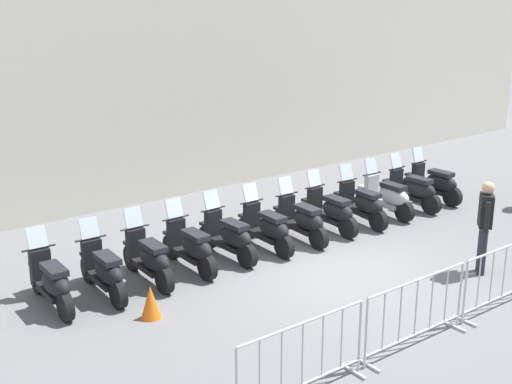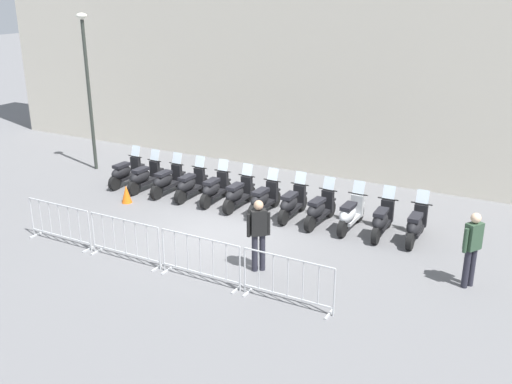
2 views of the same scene
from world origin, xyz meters
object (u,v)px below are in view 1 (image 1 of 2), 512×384
object	(u,v)px
motorcycle_1	(104,271)
traffic_cone	(151,302)
motorcycle_8	(362,204)
motorcycle_0	(52,282)
barrier_segment_2	(504,277)
motorcycle_3	(191,247)
motorcycle_7	(331,211)
barrier_segment_1	(416,314)
officer_near_row_end	(485,222)
motorcycle_6	(302,220)
motorcycle_10	(413,190)
motorcycle_2	(149,258)
motorcycle_4	(229,237)
barrier_segment_0	(302,361)
motorcycle_9	(387,197)
motorcycle_5	(267,228)
motorcycle_11	(435,183)

from	to	relation	value
motorcycle_1	traffic_cone	world-z (taller)	motorcycle_1
motorcycle_8	motorcycle_1	bearing A→B (deg)	172.98
motorcycle_0	barrier_segment_2	xyz separation A→B (m)	(5.29, -5.03, 0.07)
motorcycle_3	motorcycle_7	world-z (taller)	same
barrier_segment_1	officer_near_row_end	bearing A→B (deg)	12.04
motorcycle_8	barrier_segment_1	world-z (taller)	motorcycle_8
motorcycle_6	motorcycle_8	world-z (taller)	same
motorcycle_10	officer_near_row_end	world-z (taller)	officer_near_row_end
motorcycle_2	officer_near_row_end	distance (m)	6.01
motorcycle_1	motorcycle_10	bearing A→B (deg)	-6.59
motorcycle_4	barrier_segment_1	xyz separation A→B (m)	(-0.30, -4.35, 0.07)
motorcycle_4	barrier_segment_0	distance (m)	4.76
motorcycle_10	barrier_segment_2	bearing A→B (deg)	-130.31
motorcycle_2	motorcycle_6	xyz separation A→B (m)	(3.45, -0.48, 0.00)
traffic_cone	motorcycle_8	bearing A→B (deg)	4.32
motorcycle_2	motorcycle_6	world-z (taller)	same
motorcycle_4	barrier_segment_1	distance (m)	4.36
motorcycle_4	barrier_segment_2	world-z (taller)	motorcycle_4
motorcycle_1	barrier_segment_1	size ratio (longest dim) A/B	0.84
motorcycle_3	barrier_segment_2	xyz separation A→B (m)	(2.70, -4.69, 0.07)
motorcycle_9	motorcycle_2	bearing A→B (deg)	173.19
motorcycle_0	traffic_cone	xyz separation A→B (m)	(0.93, -1.39, -0.18)
officer_near_row_end	traffic_cone	size ratio (longest dim) A/B	3.15
motorcycle_0	motorcycle_4	distance (m)	3.48
motorcycle_3	traffic_cone	size ratio (longest dim) A/B	3.13
barrier_segment_2	motorcycle_2	bearing A→B (deg)	126.83
motorcycle_7	barrier_segment_2	xyz separation A→B (m)	(-0.75, -4.26, 0.07)
motorcycle_5	barrier_segment_0	size ratio (longest dim) A/B	0.84
motorcycle_5	motorcycle_8	world-z (taller)	same
motorcycle_4	motorcycle_2	bearing A→B (deg)	174.69
motorcycle_2	motorcycle_6	distance (m)	3.48
traffic_cone	motorcycle_6	bearing A→B (deg)	8.74
barrier_segment_0	officer_near_row_end	world-z (taller)	officer_near_row_end
motorcycle_0	barrier_segment_1	distance (m)	5.72
motorcycle_7	officer_near_row_end	size ratio (longest dim) A/B	1.00
motorcycle_7	motorcycle_10	bearing A→B (deg)	-7.15
motorcycle_4	motorcycle_6	size ratio (longest dim) A/B	1.00
motorcycle_4	motorcycle_10	bearing A→B (deg)	-7.38
barrier_segment_2	motorcycle_11	bearing A→B (deg)	42.83
motorcycle_0	barrier_segment_0	xyz separation A→B (m)	(1.03, -4.51, 0.07)
barrier_segment_2	barrier_segment_1	bearing A→B (deg)	173.09
motorcycle_10	traffic_cone	xyz separation A→B (m)	(-7.70, -0.29, -0.18)
motorcycle_2	motorcycle_1	bearing A→B (deg)	175.55
motorcycle_3	motorcycle_9	bearing A→B (deg)	-7.07
motorcycle_4	barrier_segment_0	world-z (taller)	motorcycle_4
motorcycle_11	motorcycle_5	bearing A→B (deg)	174.14
motorcycle_2	motorcycle_5	world-z (taller)	same
motorcycle_2	barrier_segment_2	size ratio (longest dim) A/B	0.84
officer_near_row_end	motorcycle_1	bearing A→B (deg)	144.46
barrier_segment_0	motorcycle_8	bearing A→B (deg)	31.39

